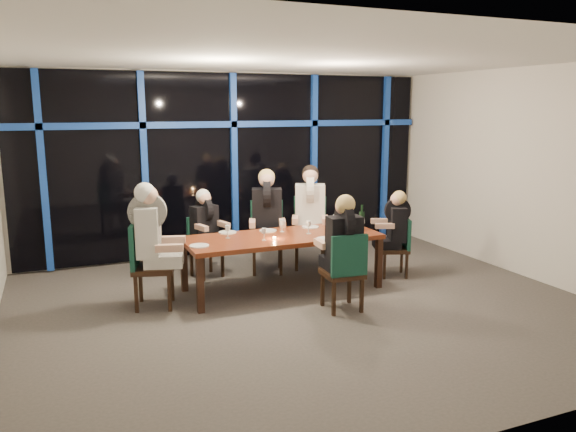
{
  "coord_description": "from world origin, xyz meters",
  "views": [
    {
      "loc": [
        -2.76,
        -5.96,
        2.44
      ],
      "look_at": [
        0.0,
        0.6,
        1.05
      ],
      "focal_mm": 35.0,
      "sensor_mm": 36.0,
      "label": 1
    }
  ],
  "objects_px": {
    "diner_near_mid": "(343,235)",
    "water_pitcher": "(338,226)",
    "diner_far_mid": "(267,206)",
    "wine_bottle": "(362,220)",
    "chair_near_mid": "(345,268)",
    "diner_far_left": "(206,220)",
    "chair_end_right": "(399,244)",
    "diner_end_left": "(151,227)",
    "chair_far_mid": "(267,232)",
    "diner_end_right": "(395,221)",
    "chair_far_right": "(310,228)",
    "chair_far_left": "(204,243)",
    "dining_table": "(282,240)",
    "chair_end_left": "(146,261)"
  },
  "relations": [
    {
      "from": "chair_end_right",
      "to": "diner_far_mid",
      "type": "height_order",
      "value": "diner_far_mid"
    },
    {
      "from": "chair_end_right",
      "to": "diner_end_left",
      "type": "xyz_separation_m",
      "value": [
        -3.51,
        0.08,
        0.53
      ]
    },
    {
      "from": "chair_near_mid",
      "to": "diner_far_mid",
      "type": "relative_size",
      "value": 0.95
    },
    {
      "from": "diner_near_mid",
      "to": "diner_end_left",
      "type": "bearing_deg",
      "value": -20.6
    },
    {
      "from": "dining_table",
      "to": "diner_near_mid",
      "type": "xyz_separation_m",
      "value": [
        0.38,
        -0.99,
        0.25
      ]
    },
    {
      "from": "dining_table",
      "to": "chair_end_left",
      "type": "distance_m",
      "value": 1.8
    },
    {
      "from": "chair_far_mid",
      "to": "diner_end_right",
      "type": "distance_m",
      "value": 1.9
    },
    {
      "from": "chair_far_right",
      "to": "chair_end_left",
      "type": "relative_size",
      "value": 1.02
    },
    {
      "from": "diner_far_mid",
      "to": "chair_far_mid",
      "type": "bearing_deg",
      "value": 90.0
    },
    {
      "from": "chair_near_mid",
      "to": "wine_bottle",
      "type": "height_order",
      "value": "wine_bottle"
    },
    {
      "from": "diner_far_left",
      "to": "wine_bottle",
      "type": "relative_size",
      "value": 2.38
    },
    {
      "from": "diner_end_left",
      "to": "chair_far_left",
      "type": "bearing_deg",
      "value": -24.94
    },
    {
      "from": "diner_far_left",
      "to": "diner_far_mid",
      "type": "distance_m",
      "value": 0.92
    },
    {
      "from": "diner_far_mid",
      "to": "water_pitcher",
      "type": "xyz_separation_m",
      "value": [
        0.64,
        -1.02,
        -0.15
      ]
    },
    {
      "from": "diner_far_mid",
      "to": "diner_end_right",
      "type": "relative_size",
      "value": 1.22
    },
    {
      "from": "dining_table",
      "to": "diner_end_left",
      "type": "distance_m",
      "value": 1.74
    },
    {
      "from": "chair_near_mid",
      "to": "diner_far_left",
      "type": "bearing_deg",
      "value": -55.56
    },
    {
      "from": "diner_far_mid",
      "to": "wine_bottle",
      "type": "relative_size",
      "value": 2.86
    },
    {
      "from": "wine_bottle",
      "to": "water_pitcher",
      "type": "bearing_deg",
      "value": -172.78
    },
    {
      "from": "chair_end_left",
      "to": "chair_end_right",
      "type": "bearing_deg",
      "value": -75.94
    },
    {
      "from": "diner_near_mid",
      "to": "water_pitcher",
      "type": "distance_m",
      "value": 0.9
    },
    {
      "from": "diner_near_mid",
      "to": "water_pitcher",
      "type": "height_order",
      "value": "diner_near_mid"
    },
    {
      "from": "chair_end_left",
      "to": "chair_far_mid",
      "type": "bearing_deg",
      "value": -48.9
    },
    {
      "from": "chair_near_mid",
      "to": "diner_end_left",
      "type": "bearing_deg",
      "value": -22.49
    },
    {
      "from": "chair_end_left",
      "to": "wine_bottle",
      "type": "bearing_deg",
      "value": -76.99
    },
    {
      "from": "dining_table",
      "to": "chair_far_left",
      "type": "relative_size",
      "value": 2.97
    },
    {
      "from": "wine_bottle",
      "to": "diner_far_left",
      "type": "bearing_deg",
      "value": 150.67
    },
    {
      "from": "dining_table",
      "to": "chair_far_left",
      "type": "bearing_deg",
      "value": 128.11
    },
    {
      "from": "diner_far_mid",
      "to": "water_pitcher",
      "type": "height_order",
      "value": "diner_far_mid"
    },
    {
      "from": "chair_end_left",
      "to": "diner_end_right",
      "type": "relative_size",
      "value": 1.26
    },
    {
      "from": "chair_far_left",
      "to": "diner_end_right",
      "type": "distance_m",
      "value": 2.79
    },
    {
      "from": "diner_near_mid",
      "to": "water_pitcher",
      "type": "xyz_separation_m",
      "value": [
        0.37,
        0.82,
        -0.07
      ]
    },
    {
      "from": "chair_far_left",
      "to": "water_pitcher",
      "type": "bearing_deg",
      "value": -54.57
    },
    {
      "from": "chair_end_right",
      "to": "diner_end_right",
      "type": "height_order",
      "value": "diner_end_right"
    },
    {
      "from": "chair_far_left",
      "to": "chair_end_right",
      "type": "bearing_deg",
      "value": -40.11
    },
    {
      "from": "chair_far_mid",
      "to": "diner_end_right",
      "type": "height_order",
      "value": "diner_end_right"
    },
    {
      "from": "chair_end_left",
      "to": "diner_end_left",
      "type": "bearing_deg",
      "value": -90.0
    },
    {
      "from": "diner_end_left",
      "to": "water_pitcher",
      "type": "height_order",
      "value": "diner_end_left"
    },
    {
      "from": "chair_far_right",
      "to": "chair_end_right",
      "type": "distance_m",
      "value": 1.39
    },
    {
      "from": "dining_table",
      "to": "diner_end_left",
      "type": "relative_size",
      "value": 2.52
    },
    {
      "from": "chair_far_mid",
      "to": "diner_far_left",
      "type": "relative_size",
      "value": 1.23
    },
    {
      "from": "chair_far_mid",
      "to": "diner_end_right",
      "type": "relative_size",
      "value": 1.25
    },
    {
      "from": "chair_near_mid",
      "to": "diner_end_right",
      "type": "bearing_deg",
      "value": -138.51
    },
    {
      "from": "chair_far_right",
      "to": "dining_table",
      "type": "bearing_deg",
      "value": -108.15
    },
    {
      "from": "diner_end_right",
      "to": "diner_near_mid",
      "type": "xyz_separation_m",
      "value": [
        -1.35,
        -0.93,
        0.11
      ]
    },
    {
      "from": "chair_far_right",
      "to": "chair_far_left",
      "type": "bearing_deg",
      "value": -160.3
    },
    {
      "from": "diner_far_left",
      "to": "diner_far_mid",
      "type": "bearing_deg",
      "value": -24.23
    },
    {
      "from": "chair_far_left",
      "to": "chair_end_right",
      "type": "height_order",
      "value": "chair_far_left"
    },
    {
      "from": "wine_bottle",
      "to": "diner_far_mid",
      "type": "bearing_deg",
      "value": 136.95
    },
    {
      "from": "dining_table",
      "to": "diner_near_mid",
      "type": "height_order",
      "value": "diner_near_mid"
    }
  ]
}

